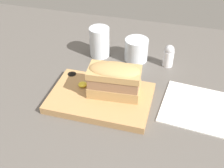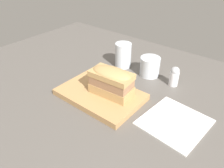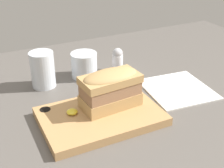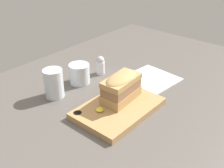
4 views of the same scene
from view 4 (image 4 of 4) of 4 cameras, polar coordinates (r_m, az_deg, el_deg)
The scene contains 8 objects.
dining_table at distance 99.23cm, azimuth 3.32°, elevation -4.61°, with size 151.88×111.98×2.00cm.
serving_board at distance 94.67cm, azimuth 1.09°, elevation -4.88°, with size 29.03×19.40×2.22cm.
sandwich at distance 94.51cm, azimuth 1.90°, elevation -0.46°, with size 15.13×8.69×9.73cm.
mustard_dollop at distance 91.05cm, azimuth -2.50°, elevation -5.22°, with size 2.69×2.69×1.08cm.
water_glass at distance 103.04cm, azimuth -11.72°, elevation -0.20°, with size 7.01×7.01×10.65cm.
wine_glass at distance 111.03cm, azimuth -6.78°, elevation 1.83°, with size 8.09×8.09×7.83cm.
napkin at distance 115.73cm, azimuth 8.05°, elevation 1.09°, with size 19.54×20.36×0.40cm.
salt_shaker at distance 117.54cm, azimuth -2.37°, elevation 3.89°, with size 3.51×3.51×7.84cm.
Camera 4 is at (-66.21, -49.37, 56.01)cm, focal length 45.00 mm.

